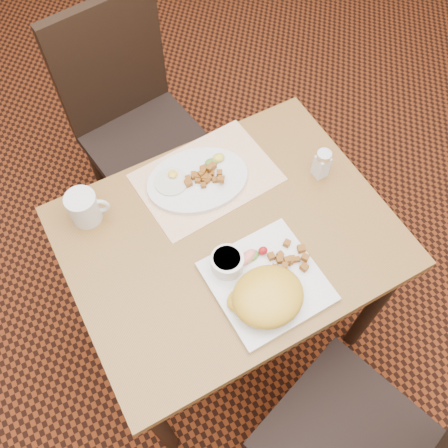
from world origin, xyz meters
TOP-DOWN VIEW (x-y plane):
  - ground at (0.00, 0.00)m, footprint 8.00×8.00m
  - table at (0.00, 0.00)m, footprint 0.90×0.70m
  - chair_far at (-0.01, 0.72)m, footprint 0.47×0.48m
  - placemat at (0.04, 0.20)m, footprint 0.42×0.31m
  - plate_square at (0.01, -0.18)m, footprint 0.29×0.29m
  - plate_oval at (0.00, 0.20)m, footprint 0.34×0.27m
  - hollandaise_mound at (-0.02, -0.23)m, footprint 0.19×0.17m
  - ramekin at (-0.06, -0.09)m, footprint 0.09×0.09m
  - garnish_sq at (0.01, -0.10)m, footprint 0.09×0.05m
  - fried_egg at (-0.07, 0.23)m, footprint 0.10×0.10m
  - garnish_ov at (0.08, 0.23)m, footprint 0.07×0.04m
  - salt_shaker at (0.34, 0.05)m, footprint 0.04×0.04m
  - coffee_mug at (-0.33, 0.25)m, footprint 0.11×0.09m
  - home_fries_sq at (0.09, -0.16)m, footprint 0.12×0.12m
  - home_fries_ov at (0.02, 0.19)m, footprint 0.11×0.09m

SIDE VIEW (x-z plane):
  - ground at x=0.00m, z-range 0.00..0.00m
  - chair_far at x=-0.01m, z-range 0.05..1.02m
  - table at x=0.00m, z-range 0.27..1.02m
  - placemat at x=0.04m, z-range 0.75..0.75m
  - plate_square at x=0.01m, z-range 0.75..0.77m
  - plate_oval at x=0.00m, z-range 0.75..0.77m
  - fried_egg at x=-0.07m, z-range 0.76..0.78m
  - garnish_sq at x=0.01m, z-range 0.76..0.79m
  - home_fries_sq at x=0.09m, z-range 0.76..0.79m
  - garnish_ov at x=0.08m, z-range 0.77..0.79m
  - home_fries_ov at x=0.02m, z-range 0.76..0.79m
  - ramekin at x=-0.06m, z-range 0.77..0.82m
  - hollandaise_mound at x=-0.02m, z-range 0.76..0.83m
  - coffee_mug at x=-0.33m, z-range 0.75..0.85m
  - salt_shaker at x=0.34m, z-range 0.75..0.85m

